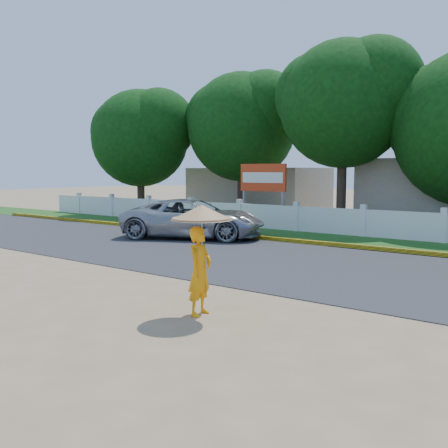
# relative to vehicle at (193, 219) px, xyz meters

# --- Properties ---
(ground) EXTENTS (120.00, 120.00, 0.00)m
(ground) POSITION_rel_vehicle_xyz_m (5.19, -6.92, -0.77)
(ground) COLOR #9E8460
(ground) RESTS_ON ground
(road) EXTENTS (60.00, 7.00, 0.02)m
(road) POSITION_rel_vehicle_xyz_m (5.19, -2.42, -0.76)
(road) COLOR #38383A
(road) RESTS_ON ground
(grass_verge) EXTENTS (60.00, 3.50, 0.03)m
(grass_verge) POSITION_rel_vehicle_xyz_m (5.19, 2.83, -0.75)
(grass_verge) COLOR #2D601E
(grass_verge) RESTS_ON ground
(curb) EXTENTS (40.00, 0.18, 0.16)m
(curb) POSITION_rel_vehicle_xyz_m (5.19, 1.13, -0.69)
(curb) COLOR yellow
(curb) RESTS_ON ground
(fence) EXTENTS (40.00, 0.10, 1.10)m
(fence) POSITION_rel_vehicle_xyz_m (5.19, 4.28, -0.22)
(fence) COLOR silver
(fence) RESTS_ON ground
(building_far) EXTENTS (8.00, 5.00, 2.80)m
(building_far) POSITION_rel_vehicle_xyz_m (-4.81, 12.08, 0.63)
(building_far) COLOR #B7AD99
(building_far) RESTS_ON ground
(vehicle) EXTENTS (6.06, 4.58, 1.53)m
(vehicle) POSITION_rel_vehicle_xyz_m (0.00, 0.00, 0.00)
(vehicle) COLOR #9DA1A4
(vehicle) RESTS_ON ground
(monk_with_parasol) EXTENTS (1.10, 1.10, 2.01)m
(monk_with_parasol) POSITION_rel_vehicle_xyz_m (6.93, -7.92, 0.54)
(monk_with_parasol) COLOR #FF9D0D
(monk_with_parasol) RESTS_ON ground
(billboard) EXTENTS (2.50, 0.13, 2.95)m
(billboard) POSITION_rel_vehicle_xyz_m (-0.23, 5.38, 1.38)
(billboard) COLOR gray
(billboard) RESTS_ON ground
(tree_row) EXTENTS (34.42, 8.42, 9.66)m
(tree_row) POSITION_rel_vehicle_xyz_m (6.80, 7.63, 4.35)
(tree_row) COLOR #473828
(tree_row) RESTS_ON ground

